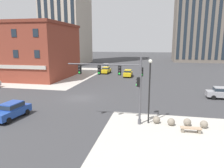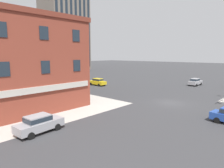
{
  "view_description": "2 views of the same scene",
  "coord_description": "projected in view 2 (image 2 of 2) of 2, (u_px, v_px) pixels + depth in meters",
  "views": [
    {
      "loc": [
        10.37,
        -27.51,
        7.81
      ],
      "look_at": [
        4.67,
        0.3,
        2.21
      ],
      "focal_mm": 33.2,
      "sensor_mm": 36.0,
      "label": 1
    },
    {
      "loc": [
        -27.44,
        -13.39,
        7.26
      ],
      "look_at": [
        -2.28,
        9.9,
        2.15
      ],
      "focal_mm": 31.79,
      "sensor_mm": 36.0,
      "label": 2
    }
  ],
  "objects": [
    {
      "name": "car_cross_westbound",
      "position": [
        98.0,
        82.0,
        46.9
      ],
      "size": [
        1.95,
        4.43,
        1.68
      ],
      "color": "gold",
      "rests_on": "ground"
    },
    {
      "name": "car_main_southbound_near",
      "position": [
        37.0,
        80.0,
        49.39
      ],
      "size": [
        2.04,
        4.48,
        1.68
      ],
      "color": "#99999E",
      "rests_on": "ground"
    },
    {
      "name": "ground_plane",
      "position": [
        170.0,
        103.0,
        29.99
      ],
      "size": [
        320.0,
        320.0,
        0.0
      ],
      "primitive_type": "plane",
      "color": "#38383A"
    },
    {
      "name": "car_parked_curb",
      "position": [
        195.0,
        82.0,
        46.9
      ],
      "size": [
        4.45,
        1.98,
        1.68
      ],
      "color": "#99999E",
      "rests_on": "ground"
    },
    {
      "name": "car_main_northbound_far",
      "position": [
        64.0,
        83.0,
        45.32
      ],
      "size": [
        2.02,
        4.47,
        1.68
      ],
      "color": "gold",
      "rests_on": "ground"
    },
    {
      "name": "car_main_mid",
      "position": [
        39.0,
        123.0,
        18.51
      ],
      "size": [
        4.51,
        2.12,
        1.68
      ],
      "color": "#99999E",
      "rests_on": "ground"
    }
  ]
}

